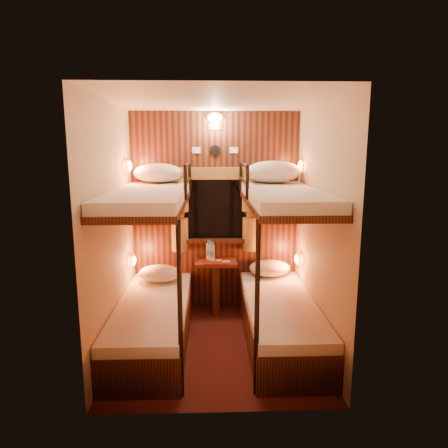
{
  "coord_description": "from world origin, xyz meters",
  "views": [
    {
      "loc": [
        -0.06,
        -3.75,
        1.97
      ],
      "look_at": [
        0.08,
        0.15,
        1.23
      ],
      "focal_mm": 32.0,
      "sensor_mm": 36.0,
      "label": 1
    }
  ],
  "objects_px": {
    "bunk_left": "(152,292)",
    "bottle_right": "(212,253)",
    "bunk_right": "(281,290)",
    "bottle_left": "(209,251)",
    "table": "(216,279)"
  },
  "relations": [
    {
      "from": "bunk_right",
      "to": "table",
      "type": "relative_size",
      "value": 2.9
    },
    {
      "from": "bunk_right",
      "to": "bottle_left",
      "type": "height_order",
      "value": "bunk_right"
    },
    {
      "from": "bunk_left",
      "to": "bottle_right",
      "type": "height_order",
      "value": "bunk_left"
    },
    {
      "from": "bunk_left",
      "to": "table",
      "type": "bearing_deg",
      "value": 50.33
    },
    {
      "from": "bunk_right",
      "to": "bottle_left",
      "type": "xyz_separation_m",
      "value": [
        -0.73,
        0.83,
        0.19
      ]
    },
    {
      "from": "bottle_left",
      "to": "bottle_right",
      "type": "distance_m",
      "value": 0.06
    },
    {
      "from": "bunk_left",
      "to": "bottle_left",
      "type": "relative_size",
      "value": 7.96
    },
    {
      "from": "bunk_left",
      "to": "bottle_left",
      "type": "xyz_separation_m",
      "value": [
        0.57,
        0.83,
        0.19
      ]
    },
    {
      "from": "bunk_left",
      "to": "bunk_right",
      "type": "distance_m",
      "value": 1.3
    },
    {
      "from": "table",
      "to": "bottle_left",
      "type": "height_order",
      "value": "bottle_left"
    },
    {
      "from": "bottle_right",
      "to": "bunk_left",
      "type": "bearing_deg",
      "value": -127.73
    },
    {
      "from": "bunk_left",
      "to": "table",
      "type": "relative_size",
      "value": 2.9
    },
    {
      "from": "bunk_left",
      "to": "bottle_left",
      "type": "bearing_deg",
      "value": 55.71
    },
    {
      "from": "table",
      "to": "bottle_left",
      "type": "xyz_separation_m",
      "value": [
        -0.08,
        0.05,
        0.34
      ]
    },
    {
      "from": "bunk_left",
      "to": "bunk_right",
      "type": "relative_size",
      "value": 1.0
    }
  ]
}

